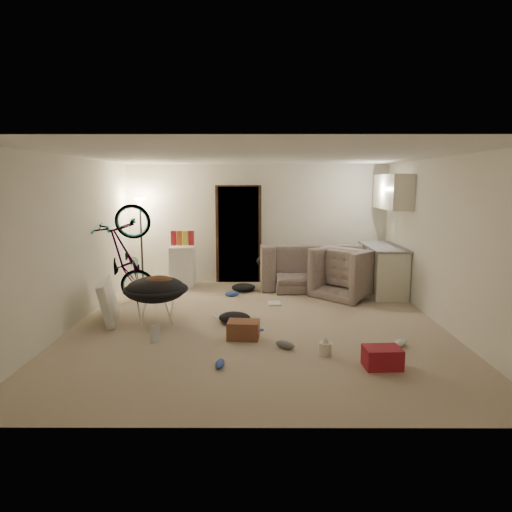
{
  "coord_description": "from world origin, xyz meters",
  "views": [
    {
      "loc": [
        0.0,
        -6.7,
        2.12
      ],
      "look_at": [
        -0.02,
        0.6,
        0.94
      ],
      "focal_mm": 32.0,
      "sensor_mm": 36.0,
      "label": 1
    }
  ],
  "objects_px": {
    "floor_lamp": "(141,223)",
    "saucer_chair": "(156,295)",
    "bicycle": "(127,277)",
    "tv_box": "(108,301)",
    "kitchen_counter": "(382,270)",
    "sofa": "(316,271)",
    "juicer": "(325,348)",
    "armchair": "(351,278)",
    "mini_fridge": "(183,266)",
    "drink_case_b": "(382,357)",
    "drink_case_a": "(243,330)"
  },
  "relations": [
    {
      "from": "kitchen_counter",
      "to": "tv_box",
      "type": "bearing_deg",
      "value": -158.38
    },
    {
      "from": "floor_lamp",
      "to": "drink_case_b",
      "type": "bearing_deg",
      "value": -48.31
    },
    {
      "from": "drink_case_b",
      "to": "armchair",
      "type": "bearing_deg",
      "value": 81.1
    },
    {
      "from": "floor_lamp",
      "to": "drink_case_a",
      "type": "relative_size",
      "value": 4.22
    },
    {
      "from": "armchair",
      "to": "tv_box",
      "type": "relative_size",
      "value": 1.07
    },
    {
      "from": "kitchen_counter",
      "to": "juicer",
      "type": "xyz_separation_m",
      "value": [
        -1.58,
        -3.29,
        -0.35
      ]
    },
    {
      "from": "bicycle",
      "to": "tv_box",
      "type": "distance_m",
      "value": 1.04
    },
    {
      "from": "kitchen_counter",
      "to": "sofa",
      "type": "xyz_separation_m",
      "value": [
        -1.22,
        0.45,
        -0.1
      ]
    },
    {
      "from": "floor_lamp",
      "to": "saucer_chair",
      "type": "relative_size",
      "value": 1.84
    },
    {
      "from": "armchair",
      "to": "drink_case_a",
      "type": "relative_size",
      "value": 2.44
    },
    {
      "from": "armchair",
      "to": "juicer",
      "type": "bearing_deg",
      "value": 117.85
    },
    {
      "from": "bicycle",
      "to": "saucer_chair",
      "type": "relative_size",
      "value": 1.82
    },
    {
      "from": "drink_case_b",
      "to": "sofa",
      "type": "bearing_deg",
      "value": 89.91
    },
    {
      "from": "armchair",
      "to": "saucer_chair",
      "type": "distance_m",
      "value": 3.73
    },
    {
      "from": "bicycle",
      "to": "drink_case_b",
      "type": "height_order",
      "value": "bicycle"
    },
    {
      "from": "sofa",
      "to": "juicer",
      "type": "distance_m",
      "value": 3.76
    },
    {
      "from": "bicycle",
      "to": "sofa",
      "type": "bearing_deg",
      "value": -73.59
    },
    {
      "from": "bicycle",
      "to": "saucer_chair",
      "type": "xyz_separation_m",
      "value": [
        0.75,
        -1.06,
        -0.06
      ]
    },
    {
      "from": "bicycle",
      "to": "juicer",
      "type": "bearing_deg",
      "value": -131.67
    },
    {
      "from": "sofa",
      "to": "bicycle",
      "type": "height_order",
      "value": "bicycle"
    },
    {
      "from": "floor_lamp",
      "to": "drink_case_a",
      "type": "height_order",
      "value": "floor_lamp"
    },
    {
      "from": "kitchen_counter",
      "to": "bicycle",
      "type": "height_order",
      "value": "bicycle"
    },
    {
      "from": "armchair",
      "to": "saucer_chair",
      "type": "xyz_separation_m",
      "value": [
        -3.33,
        -1.66,
        0.08
      ]
    },
    {
      "from": "bicycle",
      "to": "mini_fridge",
      "type": "distance_m",
      "value": 1.58
    },
    {
      "from": "sofa",
      "to": "tv_box",
      "type": "xyz_separation_m",
      "value": [
        -3.51,
        -2.32,
        -0.01
      ]
    },
    {
      "from": "floor_lamp",
      "to": "armchair",
      "type": "relative_size",
      "value": 1.73
    },
    {
      "from": "sofa",
      "to": "juicer",
      "type": "xyz_separation_m",
      "value": [
        -0.36,
        -3.74,
        -0.24
      ]
    },
    {
      "from": "sofa",
      "to": "drink_case_b",
      "type": "distance_m",
      "value": 4.13
    },
    {
      "from": "mini_fridge",
      "to": "drink_case_b",
      "type": "bearing_deg",
      "value": -55.32
    },
    {
      "from": "bicycle",
      "to": "mini_fridge",
      "type": "xyz_separation_m",
      "value": [
        0.76,
        1.39,
        -0.06
      ]
    },
    {
      "from": "mini_fridge",
      "to": "juicer",
      "type": "relative_size",
      "value": 3.6
    },
    {
      "from": "floor_lamp",
      "to": "sofa",
      "type": "relative_size",
      "value": 0.78
    },
    {
      "from": "sofa",
      "to": "saucer_chair",
      "type": "height_order",
      "value": "saucer_chair"
    },
    {
      "from": "armchair",
      "to": "juicer",
      "type": "height_order",
      "value": "armchair"
    },
    {
      "from": "drink_case_b",
      "to": "juicer",
      "type": "relative_size",
      "value": 1.82
    },
    {
      "from": "sofa",
      "to": "armchair",
      "type": "xyz_separation_m",
      "value": [
        0.57,
        -0.69,
        0.0
      ]
    },
    {
      "from": "sofa",
      "to": "armchair",
      "type": "bearing_deg",
      "value": 125.6
    },
    {
      "from": "tv_box",
      "to": "drink_case_b",
      "type": "height_order",
      "value": "tv_box"
    },
    {
      "from": "armchair",
      "to": "bicycle",
      "type": "relative_size",
      "value": 0.58
    },
    {
      "from": "armchair",
      "to": "juicer",
      "type": "xyz_separation_m",
      "value": [
        -0.93,
        -3.05,
        -0.25
      ]
    },
    {
      "from": "armchair",
      "to": "mini_fridge",
      "type": "height_order",
      "value": "mini_fridge"
    },
    {
      "from": "tv_box",
      "to": "drink_case_a",
      "type": "xyz_separation_m",
      "value": [
        2.11,
        -0.8,
        -0.2
      ]
    },
    {
      "from": "floor_lamp",
      "to": "mini_fridge",
      "type": "bearing_deg",
      "value": -6.64
    },
    {
      "from": "sofa",
      "to": "saucer_chair",
      "type": "relative_size",
      "value": 2.35
    },
    {
      "from": "kitchen_counter",
      "to": "saucer_chair",
      "type": "xyz_separation_m",
      "value": [
        -3.98,
        -1.9,
        -0.02
      ]
    },
    {
      "from": "floor_lamp",
      "to": "drink_case_a",
      "type": "distance_m",
      "value": 4.17
    },
    {
      "from": "floor_lamp",
      "to": "sofa",
      "type": "bearing_deg",
      "value": -3.17
    },
    {
      "from": "saucer_chair",
      "to": "mini_fridge",
      "type": "bearing_deg",
      "value": 89.69
    },
    {
      "from": "mini_fridge",
      "to": "drink_case_b",
      "type": "xyz_separation_m",
      "value": [
        2.99,
        -4.22,
        -0.29
      ]
    },
    {
      "from": "sofa",
      "to": "drink_case_a",
      "type": "height_order",
      "value": "sofa"
    }
  ]
}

